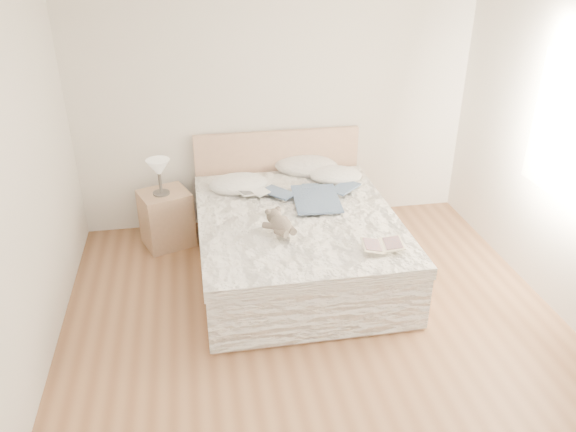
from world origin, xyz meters
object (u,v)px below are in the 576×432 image
(photo_book, at_px, (252,192))
(teddy_bear, at_px, (281,231))
(bed, at_px, (295,239))
(childrens_book, at_px, (382,245))
(nightstand, at_px, (166,218))
(table_lamp, at_px, (159,170))

(photo_book, distance_m, teddy_bear, 0.83)
(bed, xyz_separation_m, childrens_book, (0.54, -0.78, 0.32))
(nightstand, distance_m, childrens_book, 2.27)
(nightstand, distance_m, teddy_bear, 1.52)
(photo_book, height_order, teddy_bear, teddy_bear)
(bed, relative_size, childrens_book, 6.40)
(childrens_book, bearing_deg, bed, 132.37)
(nightstand, relative_size, table_lamp, 1.60)
(nightstand, height_order, childrens_book, childrens_book)
(bed, distance_m, photo_book, 0.60)
(nightstand, bearing_deg, teddy_bear, -49.11)
(bed, bearing_deg, photo_book, 132.37)
(photo_book, bearing_deg, table_lamp, 136.81)
(bed, distance_m, childrens_book, 1.01)
(table_lamp, relative_size, teddy_bear, 1.18)
(nightstand, height_order, photo_book, photo_book)
(photo_book, height_order, childrens_book, same)
(nightstand, relative_size, teddy_bear, 1.89)
(bed, xyz_separation_m, photo_book, (-0.34, 0.37, 0.32))
(bed, bearing_deg, childrens_book, -55.36)
(childrens_book, distance_m, teddy_bear, 0.82)
(table_lamp, bearing_deg, nightstand, 54.78)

